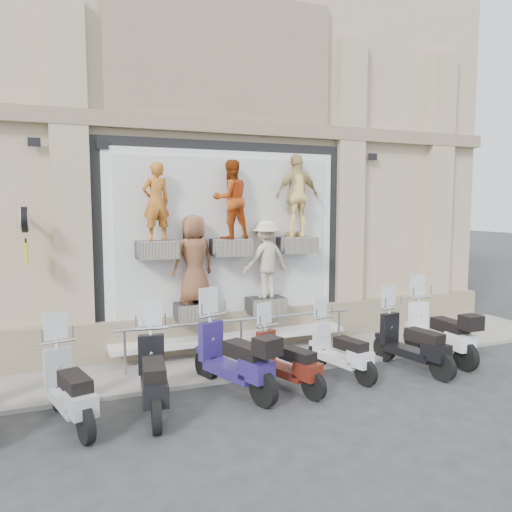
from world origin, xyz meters
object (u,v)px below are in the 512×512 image
object	(u,v)px
scooter_i	(439,320)
scooter_d	(153,360)
guard_rail	(241,341)
scooter_g	(341,339)
scooter_c	(69,373)
scooter_f	(287,349)
scooter_h	(413,331)
clock_sign_bracket	(25,228)
scooter_e	(233,343)

from	to	relation	value
scooter_i	scooter_d	bearing A→B (deg)	-175.73
guard_rail	scooter_i	distance (m)	4.11
guard_rail	scooter_g	distance (m)	2.05
scooter_c	scooter_i	xyz separation A→B (m)	(7.19, 0.39, 0.06)
scooter_g	scooter_d	bearing A→B (deg)	172.58
scooter_f	scooter_g	distance (m)	1.26
scooter_h	scooter_d	bearing A→B (deg)	171.11
scooter_c	clock_sign_bracket	bearing A→B (deg)	90.65
scooter_e	scooter_g	distance (m)	2.16
scooter_f	scooter_c	bearing A→B (deg)	163.14
clock_sign_bracket	scooter_e	xyz separation A→B (m)	(3.21, -1.92, -1.93)
scooter_f	scooter_i	distance (m)	3.66
scooter_e	scooter_i	xyz separation A→B (m)	(4.56, 0.11, -0.02)
clock_sign_bracket	scooter_f	bearing A→B (deg)	-27.17
scooter_d	scooter_e	world-z (taller)	scooter_e
scooter_f	scooter_e	bearing A→B (deg)	149.51
clock_sign_bracket	scooter_d	bearing A→B (deg)	-50.90
guard_rail	scooter_e	world-z (taller)	scooter_e
guard_rail	scooter_d	distance (m)	2.76
scooter_e	scooter_g	bearing A→B (deg)	-17.67
scooter_e	scooter_g	size ratio (longest dim) A/B	1.23
scooter_e	scooter_h	xyz separation A→B (m)	(3.61, -0.22, -0.08)
clock_sign_bracket	scooter_c	world-z (taller)	clock_sign_bracket
scooter_d	scooter_h	size ratio (longest dim) A/B	1.05
scooter_c	scooter_f	size ratio (longest dim) A/B	1.08
scooter_i	scooter_h	bearing A→B (deg)	-160.55
scooter_c	scooter_d	distance (m)	1.22
scooter_c	scooter_f	xyz separation A→B (m)	(3.54, 0.08, -0.06)
clock_sign_bracket	scooter_d	size ratio (longest dim) A/B	0.50
clock_sign_bracket	scooter_h	world-z (taller)	clock_sign_bracket
scooter_d	scooter_c	bearing A→B (deg)	-172.73
scooter_c	scooter_d	world-z (taller)	scooter_d
guard_rail	scooter_f	world-z (taller)	scooter_f
scooter_c	scooter_e	world-z (taller)	scooter_e
scooter_i	scooter_g	bearing A→B (deg)	-177.80
scooter_d	guard_rail	bearing A→B (deg)	47.42
clock_sign_bracket	scooter_e	size ratio (longest dim) A/B	0.48
clock_sign_bracket	scooter_g	size ratio (longest dim) A/B	0.58
scooter_c	scooter_i	bearing A→B (deg)	-11.08
guard_rail	clock_sign_bracket	xyz separation A→B (m)	(-3.90, 0.47, 2.34)
scooter_e	scooter_h	bearing A→B (deg)	-22.05
scooter_h	scooter_c	bearing A→B (deg)	170.84
scooter_d	scooter_i	distance (m)	5.99
scooter_d	scooter_h	distance (m)	5.02
scooter_f	clock_sign_bracket	bearing A→B (deg)	134.68
guard_rail	scooter_h	distance (m)	3.38
scooter_f	scooter_g	size ratio (longest dim) A/B	1.02
scooter_g	scooter_h	world-z (taller)	scooter_h
scooter_d	scooter_i	world-z (taller)	scooter_i
scooter_c	scooter_g	distance (m)	4.79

